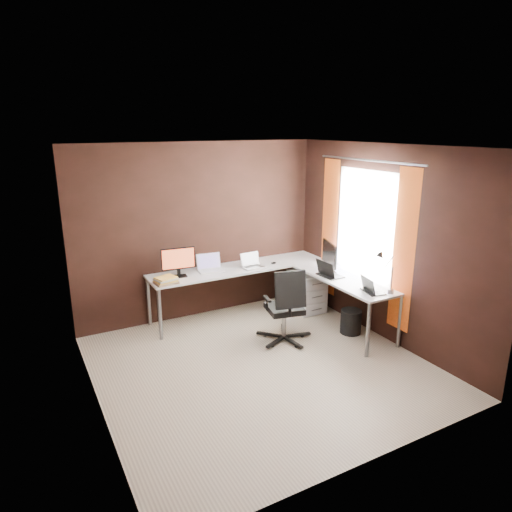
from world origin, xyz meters
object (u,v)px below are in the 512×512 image
(laptop_white, at_px, (210,267))
(laptop_black_small, at_px, (371,289))
(laptop_black_big, at_px, (328,273))
(laptop_silver, at_px, (252,264))
(book_stack, at_px, (166,280))
(desk_lamp, at_px, (385,268))
(monitor_right, at_px, (330,255))
(office_chair, at_px, (285,320))
(drawer_pedestal, at_px, (307,291))
(monitor_left, at_px, (178,260))
(wastebasket, at_px, (351,322))

(laptop_white, relative_size, laptop_black_small, 1.13)
(laptop_black_big, distance_m, laptop_black_small, 0.75)
(laptop_silver, height_order, book_stack, laptop_silver)
(book_stack, height_order, desk_lamp, desk_lamp)
(monitor_right, height_order, office_chair, monitor_right)
(laptop_white, bearing_deg, drawer_pedestal, -9.98)
(monitor_left, distance_m, laptop_black_big, 2.04)
(drawer_pedestal, relative_size, laptop_white, 1.63)
(monitor_left, distance_m, office_chair, 1.64)
(laptop_silver, bearing_deg, wastebasket, -58.19)
(monitor_left, relative_size, laptop_silver, 1.46)
(monitor_right, bearing_deg, wastebasket, -159.34)
(monitor_left, relative_size, office_chair, 0.46)
(drawer_pedestal, distance_m, laptop_white, 1.53)
(drawer_pedestal, height_order, desk_lamp, desk_lamp)
(laptop_black_big, bearing_deg, book_stack, 65.78)
(laptop_silver, bearing_deg, laptop_white, 162.55)
(monitor_left, distance_m, laptop_white, 0.51)
(laptop_black_small, bearing_deg, book_stack, 65.90)
(laptop_black_big, height_order, wastebasket, laptop_black_big)
(monitor_left, distance_m, book_stack, 0.36)
(monitor_left, bearing_deg, laptop_black_big, -21.89)
(wastebasket, bearing_deg, laptop_white, 136.94)
(book_stack, distance_m, wastebasket, 2.53)
(laptop_silver, distance_m, book_stack, 1.32)
(monitor_right, height_order, laptop_white, monitor_right)
(book_stack, relative_size, wastebasket, 0.96)
(book_stack, bearing_deg, wastebasket, -27.01)
(book_stack, height_order, wastebasket, book_stack)
(laptop_black_small, bearing_deg, laptop_silver, 37.77)
(laptop_white, relative_size, desk_lamp, 0.71)
(drawer_pedestal, height_order, laptop_black_big, laptop_black_big)
(monitor_left, distance_m, wastebasket, 2.47)
(drawer_pedestal, height_order, monitor_left, monitor_left)
(laptop_black_big, bearing_deg, laptop_silver, 35.66)
(monitor_left, distance_m, monitor_right, 2.08)
(desk_lamp, relative_size, office_chair, 0.52)
(laptop_white, xyz_separation_m, office_chair, (0.55, -1.14, -0.49))
(monitor_left, xyz_separation_m, monitor_right, (1.92, -0.81, 0.01))
(office_chair, bearing_deg, laptop_black_small, -24.82)
(laptop_silver, xyz_separation_m, desk_lamp, (0.92, -1.71, 0.28))
(laptop_black_small, xyz_separation_m, office_chair, (-0.84, 0.63, -0.48))
(laptop_black_big, bearing_deg, monitor_right, -42.85)
(office_chair, distance_m, wastebasket, 0.94)
(monitor_right, distance_m, wastebasket, 0.95)
(laptop_black_big, distance_m, wastebasket, 0.72)
(monitor_left, height_order, laptop_silver, monitor_left)
(desk_lamp, xyz_separation_m, wastebasket, (-0.05, 0.49, -0.89))
(desk_lamp, xyz_separation_m, office_chair, (-0.96, 0.71, -0.76))
(laptop_white, xyz_separation_m, laptop_black_big, (1.31, -1.03, -0.00))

